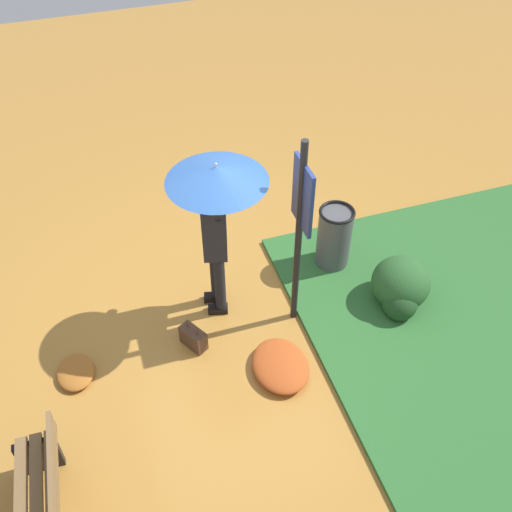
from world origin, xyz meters
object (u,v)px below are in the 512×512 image
(person_with_umbrella, at_px, (216,202))
(handbag, at_px, (193,337))
(info_sign_post, at_px, (301,217))
(trash_bin, at_px, (334,238))

(person_with_umbrella, height_order, handbag, person_with_umbrella)
(info_sign_post, relative_size, handbag, 6.22)
(handbag, relative_size, trash_bin, 0.44)
(handbag, bearing_deg, person_with_umbrella, 132.64)
(trash_bin, bearing_deg, info_sign_post, -48.78)
(person_with_umbrella, relative_size, trash_bin, 2.45)
(trash_bin, bearing_deg, person_with_umbrella, -78.61)
(person_with_umbrella, relative_size, info_sign_post, 0.89)
(person_with_umbrella, height_order, trash_bin, person_with_umbrella)
(person_with_umbrella, distance_m, trash_bin, 1.87)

